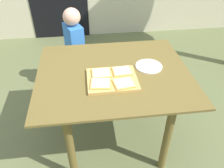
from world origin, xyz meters
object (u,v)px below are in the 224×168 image
at_px(pizza_slice_far_right, 122,71).
at_px(pizza_slice_near_left, 101,83).
at_px(cutting_board, 112,79).
at_px(pizza_slice_near_right, 124,83).
at_px(pizza_slice_far_left, 101,73).
at_px(child_left, 75,47).
at_px(plate_white_right, 149,66).
at_px(dining_table, 114,87).

bearing_deg(pizza_slice_far_right, pizza_slice_near_left, -142.46).
xyz_separation_m(cutting_board, pizza_slice_near_right, (0.07, -0.08, 0.02)).
relative_size(pizza_slice_far_left, child_left, 0.14).
height_order(pizza_slice_far_left, plate_white_right, pizza_slice_far_left).
bearing_deg(dining_table, pizza_slice_near_left, -124.17).
xyz_separation_m(cutting_board, pizza_slice_far_right, (0.08, 0.07, 0.02)).
relative_size(plate_white_right, child_left, 0.21).
xyz_separation_m(pizza_slice_near_left, plate_white_right, (0.40, 0.21, -0.02)).
height_order(dining_table, pizza_slice_near_right, pizza_slice_near_right).
bearing_deg(pizza_slice_near_left, cutting_board, 34.36).
bearing_deg(pizza_slice_far_right, pizza_slice_far_left, -177.56).
bearing_deg(dining_table, cutting_board, -103.25).
bearing_deg(dining_table, pizza_slice_far_right, -30.24).
bearing_deg(cutting_board, child_left, 108.07).
relative_size(pizza_slice_far_left, plate_white_right, 0.67).
bearing_deg(pizza_slice_far_left, pizza_slice_near_left, -97.14).
relative_size(pizza_slice_near_right, child_left, 0.16).
relative_size(pizza_slice_near_right, plate_white_right, 0.75).
xyz_separation_m(cutting_board, pizza_slice_near_left, (-0.09, -0.06, 0.02)).
height_order(dining_table, pizza_slice_far_left, pizza_slice_far_left).
xyz_separation_m(dining_table, pizza_slice_near_left, (-0.11, -0.17, 0.17)).
bearing_deg(plate_white_right, dining_table, -172.00).
distance_m(dining_table, plate_white_right, 0.32).
relative_size(dining_table, pizza_slice_near_left, 7.58).
xyz_separation_m(plate_white_right, child_left, (-0.60, 0.73, -0.18)).
relative_size(pizza_slice_near_left, pizza_slice_far_right, 1.05).
xyz_separation_m(pizza_slice_far_right, child_left, (-0.37, 0.81, -0.21)).
relative_size(dining_table, child_left, 1.17).
bearing_deg(pizza_slice_far_left, plate_white_right, 11.97).
bearing_deg(plate_white_right, child_left, 129.11).
bearing_deg(pizza_slice_near_left, dining_table, 55.83).
relative_size(pizza_slice_far_right, child_left, 0.15).
xyz_separation_m(pizza_slice_near_left, pizza_slice_far_left, (0.02, 0.12, 0.00)).
distance_m(pizza_slice_near_right, plate_white_right, 0.33).
bearing_deg(pizza_slice_near_left, plate_white_right, 27.40).
distance_m(cutting_board, child_left, 0.94).
bearing_deg(pizza_slice_far_right, child_left, 114.64).
height_order(pizza_slice_far_left, pizza_slice_far_right, same).
relative_size(cutting_board, pizza_slice_near_right, 2.30).
relative_size(cutting_board, child_left, 0.36).
bearing_deg(dining_table, pizza_slice_far_left, -157.15).
distance_m(pizza_slice_far_right, child_left, 0.91).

